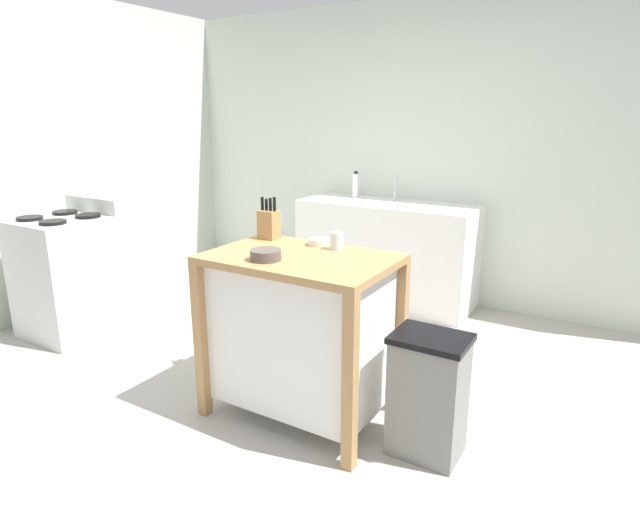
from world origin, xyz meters
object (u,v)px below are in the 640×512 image
object	(u,v)px
bottle_dish_soap	(356,185)
bowl_ceramic_wide	(266,254)
trash_bin	(428,395)
bowl_stoneware_deep	(318,242)
kitchen_island	(301,327)
stove	(67,275)
sink_faucet	(395,188)
knife_block	(269,223)
drinking_cup	(337,241)

from	to	relation	value
bottle_dish_soap	bowl_ceramic_wide	bearing A→B (deg)	-73.98
trash_bin	bowl_stoneware_deep	bearing A→B (deg)	163.33
kitchen_island	stove	size ratio (longest dim) A/B	0.96
kitchen_island	bowl_stoneware_deep	size ratio (longest dim) A/B	8.55
trash_bin	sink_faucet	bearing A→B (deg)	117.71
trash_bin	stove	bearing A→B (deg)	179.37
knife_block	bowl_ceramic_wide	world-z (taller)	knife_block
bowl_ceramic_wide	drinking_cup	world-z (taller)	drinking_cup
knife_block	bowl_ceramic_wide	xyz separation A→B (m)	(0.27, -0.39, -0.06)
knife_block	bowl_stoneware_deep	distance (m)	0.34
bowl_stoneware_deep	bottle_dish_soap	size ratio (longest dim) A/B	0.47
knife_block	trash_bin	size ratio (longest dim) A/B	0.40
sink_faucet	bottle_dish_soap	distance (m)	0.38
kitchen_island	bowl_stoneware_deep	xyz separation A→B (m)	(-0.03, 0.24, 0.43)
drinking_cup	sink_faucet	bearing A→B (deg)	103.88
kitchen_island	bowl_ceramic_wide	bearing A→B (deg)	-121.43
drinking_cup	bowl_ceramic_wide	bearing A→B (deg)	-118.85
bowl_stoneware_deep	stove	distance (m)	2.18
trash_bin	bottle_dish_soap	size ratio (longest dim) A/B	2.60
bowl_stoneware_deep	bottle_dish_soap	distance (m)	1.97
knife_block	bowl_stoneware_deep	world-z (taller)	knife_block
drinking_cup	bowl_stoneware_deep	bearing A→B (deg)	166.40
kitchen_island	knife_block	size ratio (longest dim) A/B	3.89
knife_block	bowl_ceramic_wide	size ratio (longest dim) A/B	1.59
bowl_stoneware_deep	drinking_cup	distance (m)	0.14
trash_bin	bottle_dish_soap	world-z (taller)	bottle_dish_soap
bowl_ceramic_wide	kitchen_island	bearing A→B (deg)	58.57
drinking_cup	trash_bin	size ratio (longest dim) A/B	0.15
kitchen_island	sink_faucet	bearing A→B (deg)	99.84
knife_block	stove	distance (m)	1.88
bowl_stoneware_deep	trash_bin	distance (m)	1.02
drinking_cup	stove	distance (m)	2.32
trash_bin	sink_faucet	world-z (taller)	sink_faucet
kitchen_island	trash_bin	bearing A→B (deg)	0.78
knife_block	kitchen_island	bearing A→B (deg)	-31.50
stove	bottle_dish_soap	bearing A→B (deg)	55.28
kitchen_island	sink_faucet	distance (m)	2.18
kitchen_island	bottle_dish_soap	xyz separation A→B (m)	(-0.74, 2.07, 0.50)
bowl_ceramic_wide	bottle_dish_soap	world-z (taller)	bottle_dish_soap
knife_block	trash_bin	distance (m)	1.32
knife_block	sink_faucet	distance (m)	1.87
kitchen_island	knife_block	bearing A→B (deg)	148.50
kitchen_island	bowl_stoneware_deep	distance (m)	0.49
bowl_stoneware_deep	kitchen_island	bearing A→B (deg)	-81.91
bowl_stoneware_deep	stove	world-z (taller)	stove
bowl_stoneware_deep	bottle_dish_soap	xyz separation A→B (m)	(-0.71, 1.83, 0.07)
bottle_dish_soap	stove	size ratio (longest dim) A/B	0.24
bowl_stoneware_deep	sink_faucet	distance (m)	1.88
bowl_ceramic_wide	stove	bearing A→B (deg)	174.20
bowl_ceramic_wide	trash_bin	xyz separation A→B (m)	(0.83, 0.18, -0.64)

